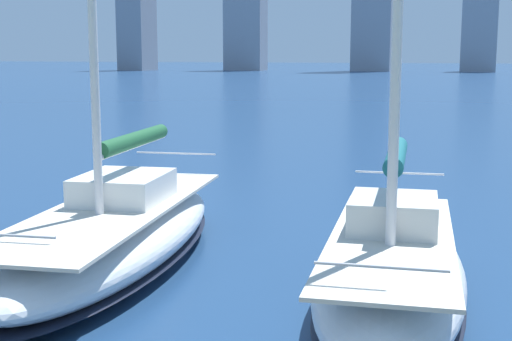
# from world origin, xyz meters

# --- Properties ---
(sailboat_teal) EXTENTS (3.03, 7.50, 9.47)m
(sailboat_teal) POSITION_xyz_m (-2.10, -6.42, 0.73)
(sailboat_teal) COLOR silver
(sailboat_teal) RESTS_ON ground
(sailboat_forest) EXTENTS (3.85, 9.38, 9.58)m
(sailboat_forest) POSITION_xyz_m (3.43, -7.31, 0.68)
(sailboat_forest) COLOR silver
(sailboat_forest) RESTS_ON ground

